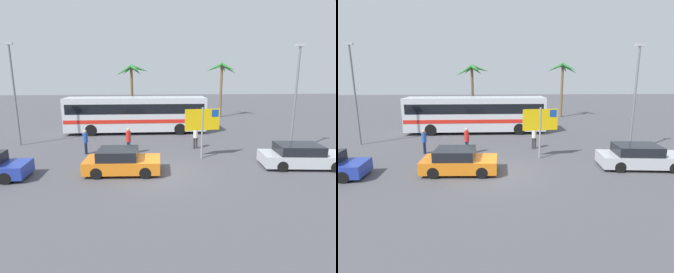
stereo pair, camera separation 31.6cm
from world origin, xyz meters
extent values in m
plane|color=#4C4C51|center=(0.00, 0.00, 0.00)|extent=(120.00, 120.00, 0.00)
cube|color=silver|center=(-1.43, 10.69, 1.73)|extent=(12.27, 2.59, 2.90)
cube|color=black|center=(-1.43, 10.69, 2.28)|extent=(11.78, 2.61, 0.84)
cube|color=red|center=(-1.43, 10.69, 1.22)|extent=(12.15, 2.61, 0.32)
cylinder|color=black|center=(2.37, 11.85, 0.50)|extent=(1.00, 0.28, 1.00)
cylinder|color=black|center=(2.37, 9.52, 0.50)|extent=(1.00, 0.28, 1.00)
cylinder|color=black|center=(-5.23, 11.85, 0.50)|extent=(1.00, 0.28, 1.00)
cylinder|color=black|center=(-5.23, 9.52, 0.50)|extent=(1.00, 0.28, 1.00)
cylinder|color=gray|center=(2.95, 2.50, 1.60)|extent=(0.11, 0.11, 3.20)
cube|color=yellow|center=(2.95, 2.50, 2.45)|extent=(2.19, 0.36, 1.30)
cube|color=#1447A8|center=(3.74, 2.61, 2.82)|extent=(0.45, 0.13, 0.44)
cube|color=orange|center=(-1.71, 0.17, 0.48)|extent=(4.00, 2.02, 0.64)
cube|color=black|center=(-1.95, 0.17, 1.06)|extent=(2.11, 1.80, 0.52)
cylinder|color=black|center=(-0.46, 0.98, 0.30)|extent=(0.61, 0.18, 0.60)
cylinder|color=black|center=(-0.53, -0.74, 0.30)|extent=(0.61, 0.18, 0.60)
cylinder|color=black|center=(-2.90, 1.07, 0.30)|extent=(0.61, 0.18, 0.60)
cylinder|color=black|center=(-2.97, -0.65, 0.30)|extent=(0.61, 0.18, 0.60)
cylinder|color=black|center=(-7.21, 0.53, 0.30)|extent=(0.60, 0.18, 0.60)
cylinder|color=black|center=(-7.17, -1.02, 0.30)|extent=(0.60, 0.18, 0.60)
cube|color=#B7BABF|center=(8.31, 0.45, 0.48)|extent=(4.72, 2.26, 0.64)
cube|color=black|center=(8.04, 0.48, 1.06)|extent=(2.53, 1.91, 0.52)
cylinder|color=black|center=(9.80, 1.17, 0.30)|extent=(0.61, 0.22, 0.60)
cylinder|color=black|center=(9.64, -0.52, 0.30)|extent=(0.61, 0.22, 0.60)
cylinder|color=black|center=(6.98, 1.43, 0.30)|extent=(0.61, 0.22, 0.60)
cylinder|color=black|center=(6.82, -0.26, 0.30)|extent=(0.61, 0.22, 0.60)
cylinder|color=#1E2347|center=(-4.47, 4.08, 0.39)|extent=(0.13, 0.13, 0.78)
cylinder|color=#1E2347|center=(-4.49, 3.90, 0.39)|extent=(0.13, 0.13, 0.78)
cylinder|color=#2851B2|center=(-4.48, 3.99, 1.09)|extent=(0.32, 0.32, 0.62)
sphere|color=tan|center=(-4.48, 3.99, 1.50)|extent=(0.21, 0.21, 0.21)
cylinder|color=#1E2347|center=(-1.60, 3.64, 0.43)|extent=(0.13, 0.13, 0.86)
cylinder|color=#1E2347|center=(-1.71, 3.79, 0.43)|extent=(0.13, 0.13, 0.86)
cylinder|color=red|center=(-1.66, 3.72, 1.20)|extent=(0.32, 0.32, 0.68)
sphere|color=tan|center=(-1.66, 3.72, 1.65)|extent=(0.23, 0.23, 0.23)
cylinder|color=#2D2D33|center=(2.87, 4.82, 0.39)|extent=(0.13, 0.13, 0.79)
cylinder|color=#2D2D33|center=(3.04, 4.85, 0.39)|extent=(0.13, 0.13, 0.79)
cylinder|color=silver|center=(2.96, 4.84, 1.10)|extent=(0.32, 0.32, 0.62)
sphere|color=tan|center=(2.96, 4.84, 1.51)|extent=(0.21, 0.21, 0.21)
cylinder|color=slate|center=(9.24, 3.52, 3.41)|extent=(0.14, 0.14, 6.82)
cube|color=#B2B2B7|center=(9.24, 3.52, 6.92)|extent=(0.56, 0.20, 0.16)
cylinder|color=slate|center=(-9.86, 6.67, 3.56)|extent=(0.14, 0.14, 7.13)
cube|color=#B2B2B7|center=(-9.86, 6.67, 7.23)|extent=(0.56, 0.20, 0.16)
cylinder|color=brown|center=(8.56, 19.66, 3.08)|extent=(0.32, 0.32, 6.15)
cone|color=#2D7533|center=(9.45, 19.76, 5.81)|extent=(2.06, 0.67, 1.46)
cone|color=#2D7533|center=(9.01, 20.50, 5.91)|extent=(1.38, 2.04, 1.28)
cone|color=#2D7533|center=(8.00, 20.51, 6.08)|extent=(1.54, 2.03, 0.97)
cone|color=#2D7533|center=(7.61, 19.53, 5.93)|extent=(2.14, 0.72, 1.24)
cone|color=#2D7533|center=(7.97, 18.83, 6.09)|extent=(1.60, 2.00, 0.95)
cone|color=#2D7533|center=(9.18, 18.91, 5.98)|extent=(1.69, 1.91, 1.17)
cylinder|color=brown|center=(-2.23, 18.48, 2.94)|extent=(0.32, 0.32, 5.87)
cone|color=#2D7533|center=(-1.26, 18.54, 5.77)|extent=(2.10, 0.57, 1.02)
cone|color=#2D7533|center=(-1.71, 19.23, 5.63)|extent=(1.50, 1.92, 1.29)
cone|color=#2D7533|center=(-2.73, 19.24, 5.64)|extent=(1.48, 1.94, 1.27)
cone|color=#2D7533|center=(-3.09, 18.34, 5.55)|extent=(2.01, 0.73, 1.42)
cone|color=#2D7533|center=(-2.80, 17.75, 5.65)|extent=(1.61, 1.87, 1.24)
cone|color=#2D7533|center=(-1.76, 17.62, 5.79)|extent=(1.37, 2.04, 0.98)
camera|label=1|loc=(-0.30, -13.77, 5.10)|focal=29.26mm
camera|label=2|loc=(0.01, -13.79, 5.10)|focal=29.26mm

